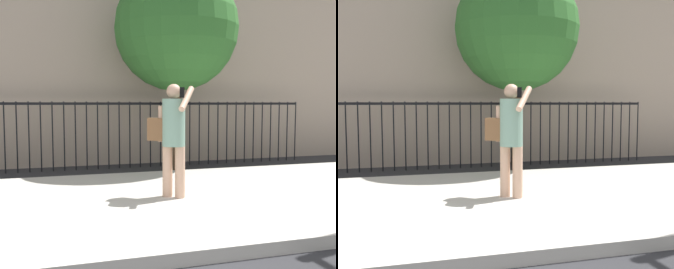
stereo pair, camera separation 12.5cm
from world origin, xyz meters
The scene contains 4 objects.
sidewalk centered at (0.00, 2.20, 0.07)m, with size 28.00×4.40×0.15m, color #B2ADA3.
iron_fence centered at (0.00, 5.90, 1.02)m, with size 12.03×0.04×1.60m.
pedestrian_on_phone centered at (1.32, 2.15, 1.13)m, with size 0.71×0.65×1.69m.
street_tree_near centered at (2.33, 5.13, 3.21)m, with size 2.78×2.78×4.62m.
Camera 1 is at (-0.40, -3.42, 1.55)m, focal length 42.11 mm.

